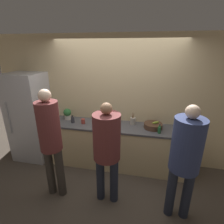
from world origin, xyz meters
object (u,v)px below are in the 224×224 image
(person_right, at_px, (185,154))
(utensil_crock, at_px, (133,121))
(cup_red, at_px, (83,121))
(person_center, at_px, (107,145))
(refrigerator, at_px, (30,117))
(bottle_dark, at_px, (73,120))
(potted_plant, at_px, (67,114))
(bottle_green, at_px, (159,130))
(person_left, at_px, (50,137))
(fruit_bowl, at_px, (153,126))
(cup_black, at_px, (111,124))

(person_right, relative_size, utensil_crock, 7.05)
(cup_red, bearing_deg, person_center, -51.28)
(refrigerator, relative_size, person_right, 1.09)
(bottle_dark, distance_m, potted_plant, 0.23)
(bottle_green, bearing_deg, person_left, -153.83)
(fruit_bowl, height_order, cup_black, fruit_bowl)
(refrigerator, height_order, cup_black, refrigerator)
(refrigerator, bearing_deg, cup_red, -0.35)
(utensil_crock, distance_m, cup_red, 0.99)
(fruit_bowl, relative_size, bottle_dark, 2.22)
(person_left, relative_size, fruit_bowl, 5.27)
(utensil_crock, bearing_deg, cup_black, -154.29)
(person_center, distance_m, bottle_dark, 1.27)
(bottle_dark, relative_size, cup_black, 1.57)
(cup_red, bearing_deg, fruit_bowl, 3.15)
(potted_plant, bearing_deg, cup_red, -19.34)
(person_left, bearing_deg, fruit_bowl, 33.07)
(bottle_green, xyz_separation_m, cup_red, (-1.47, 0.12, -0.02))
(fruit_bowl, bearing_deg, person_left, -146.93)
(cup_red, relative_size, potted_plant, 0.42)
(bottle_dark, xyz_separation_m, potted_plant, (-0.17, 0.14, 0.07))
(bottle_green, relative_size, bottle_dark, 1.12)
(person_left, xyz_separation_m, person_center, (0.86, 0.06, -0.06))
(person_center, height_order, fruit_bowl, person_center)
(cup_black, bearing_deg, fruit_bowl, 7.27)
(fruit_bowl, bearing_deg, person_right, -69.03)
(bottle_green, xyz_separation_m, potted_plant, (-1.87, 0.26, 0.06))
(refrigerator, distance_m, fruit_bowl, 2.58)
(cup_black, bearing_deg, bottle_green, -5.96)
(refrigerator, height_order, utensil_crock, refrigerator)
(utensil_crock, distance_m, bottle_green, 0.57)
(fruit_bowl, distance_m, bottle_dark, 1.59)
(person_right, bearing_deg, person_center, 175.97)
(fruit_bowl, xyz_separation_m, cup_black, (-0.79, -0.10, -0.00))
(refrigerator, height_order, person_center, refrigerator)
(bottle_dark, bearing_deg, potted_plant, 141.97)
(fruit_bowl, bearing_deg, person_center, -125.52)
(cup_black, bearing_deg, bottle_dark, 178.00)
(fruit_bowl, bearing_deg, refrigerator, -178.49)
(person_right, relative_size, potted_plant, 7.18)
(fruit_bowl, relative_size, cup_red, 3.45)
(cup_red, bearing_deg, person_right, -28.18)
(refrigerator, distance_m, bottle_dark, 0.98)
(utensil_crock, distance_m, cup_black, 0.44)
(person_center, distance_m, person_right, 1.07)
(cup_black, distance_m, cup_red, 0.58)
(fruit_bowl, xyz_separation_m, potted_plant, (-1.77, 0.06, 0.08))
(person_center, xyz_separation_m, person_right, (1.06, -0.07, 0.04))
(person_left, distance_m, fruit_bowl, 1.84)
(bottle_dark, height_order, potted_plant, potted_plant)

